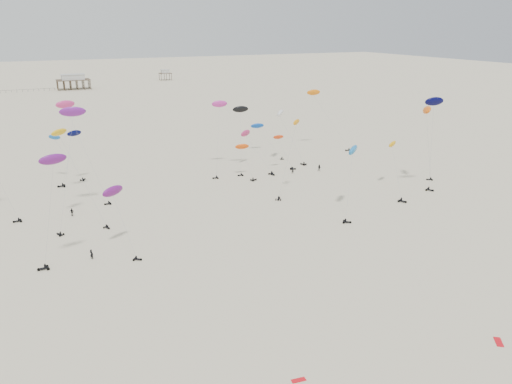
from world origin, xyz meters
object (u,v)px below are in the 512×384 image
rig_4 (252,143)px  rig_0 (395,161)px  pavilion_small (165,75)px  pavilion_main (73,83)px  spectator_0 (92,259)px  rig_9 (320,103)px

rig_4 → rig_0: bearing=115.8°
pavilion_small → rig_4: bearing=-99.5°
pavilion_main → spectator_0: size_ratio=9.30×
rig_4 → spectator_0: (-52.78, -44.38, -7.41)m
rig_0 → rig_4: (-24.25, 35.56, -0.12)m
pavilion_main → rig_0: 261.71m
pavilion_small → rig_9: bearing=-92.3°
rig_0 → rig_4: size_ratio=1.03×
pavilion_main → spectator_0: 266.47m
rig_4 → rig_9: rig_9 is taller
spectator_0 → rig_0: bearing=-127.1°
rig_0 → rig_9: size_ratio=0.78×
spectator_0 → pavilion_small: bearing=-61.4°
rig_0 → spectator_0: (-77.03, -8.82, -7.53)m
pavilion_small → spectator_0: (-94.89, -295.27, -3.49)m
rig_9 → spectator_0: (-85.54, -59.00, -14.97)m
rig_9 → pavilion_small: bearing=13.2°
rig_0 → rig_4: rig_0 is taller
pavilion_main → rig_4: (27.90, -220.88, 3.19)m
spectator_0 → pavilion_main: bearing=-49.0°
pavilion_main → rig_0: size_ratio=1.20×
rig_9 → pavilion_main: bearing=31.9°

